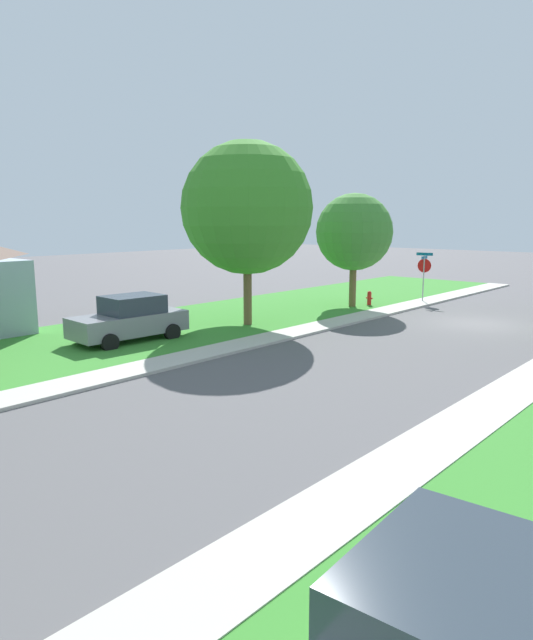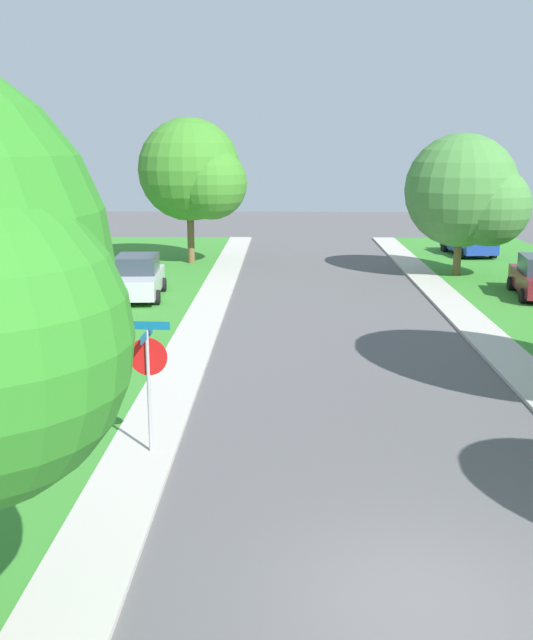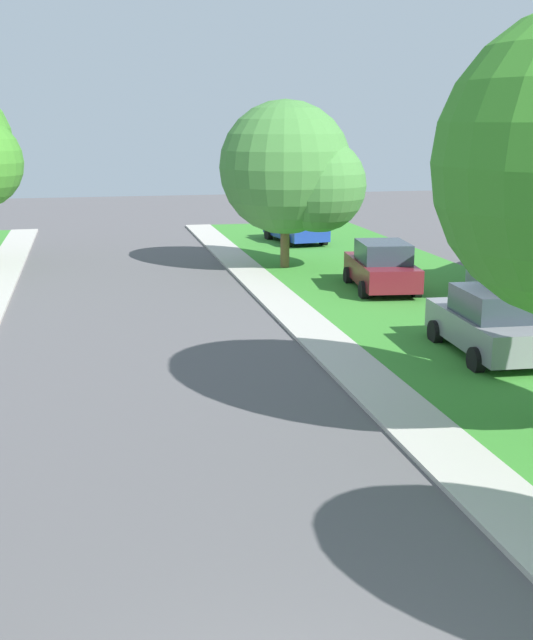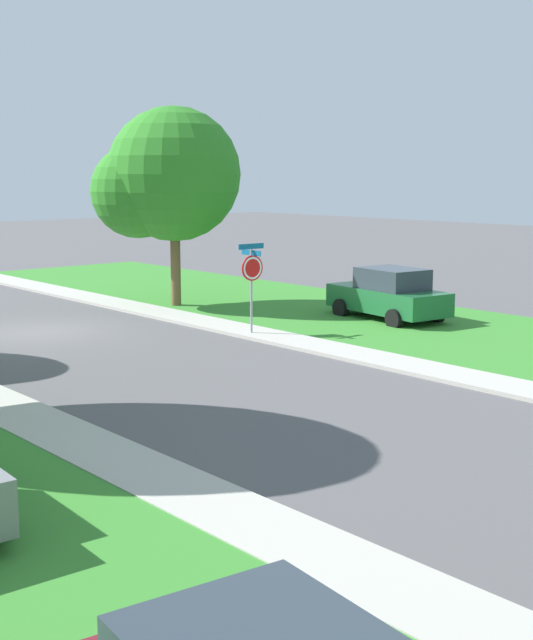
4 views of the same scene
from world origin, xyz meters
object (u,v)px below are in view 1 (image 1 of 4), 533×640
at_px(car_grey_across_road, 130,319).
at_px(tree_across_left, 352,235).
at_px(stop_sign_near_corner, 424,269).
at_px(fire_hydrant, 369,298).
at_px(tree_sidewalk_far, 245,213).

bearing_deg(car_grey_across_road, tree_across_left, -96.31).
xyz_separation_m(stop_sign_near_corner, car_grey_across_road, (3.50, 16.96, -1.01)).
distance_m(car_grey_across_road, fire_hydrant, 13.82).
height_order(car_grey_across_road, tree_sidewalk_far, tree_sidewalk_far).
height_order(car_grey_across_road, fire_hydrant, car_grey_across_road).
relative_size(tree_sidewalk_far, tree_across_left, 1.33).
xyz_separation_m(tree_sidewalk_far, tree_across_left, (-0.63, -7.33, -1.06)).
xyz_separation_m(car_grey_across_road, tree_across_left, (-1.42, -12.82, 2.92)).
height_order(stop_sign_near_corner, tree_across_left, tree_across_left).
distance_m(stop_sign_near_corner, tree_across_left, 5.01).
relative_size(tree_sidewalk_far, fire_hydrant, 9.43).
distance_m(stop_sign_near_corner, tree_sidewalk_far, 12.15).
xyz_separation_m(stop_sign_near_corner, tree_sidewalk_far, (2.71, 11.47, 2.97)).
height_order(tree_sidewalk_far, tree_across_left, tree_sidewalk_far).
bearing_deg(tree_sidewalk_far, fire_hydrant, -98.91).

